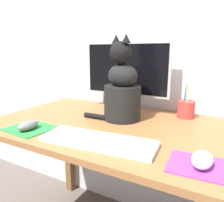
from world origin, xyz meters
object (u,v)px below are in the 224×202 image
monitor (126,73)px  cat (122,89)px  keyboard (98,141)px  computer_mouse_left (28,125)px  computer_mouse_right (202,160)px  pen_cup (186,109)px

monitor → cat: (0.06, -0.18, -0.06)m
cat → keyboard: bearing=-60.6°
keyboard → computer_mouse_left: 0.34m
computer_mouse_left → computer_mouse_right: 0.70m
monitor → keyboard: size_ratio=1.14×
keyboard → computer_mouse_left: bearing=178.9°
keyboard → pen_cup: (0.22, 0.50, 0.03)m
cat → pen_cup: 0.35m
cat → computer_mouse_left: bearing=-110.8°
computer_mouse_left → cat: (0.28, 0.34, 0.13)m
computer_mouse_left → keyboard: bearing=4.4°
computer_mouse_left → cat: 0.46m
monitor → cat: 0.20m
monitor → computer_mouse_left: size_ratio=4.81×
keyboard → cat: (-0.06, 0.31, 0.14)m
monitor → computer_mouse_right: 0.70m
computer_mouse_left → pen_cup: (0.56, 0.52, 0.02)m
keyboard → computer_mouse_right: 0.36m
computer_mouse_left → cat: cat is taller
computer_mouse_right → cat: (-0.41, 0.30, 0.13)m
monitor → computer_mouse_right: size_ratio=4.84×
pen_cup → computer_mouse_right: bearing=-74.3°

